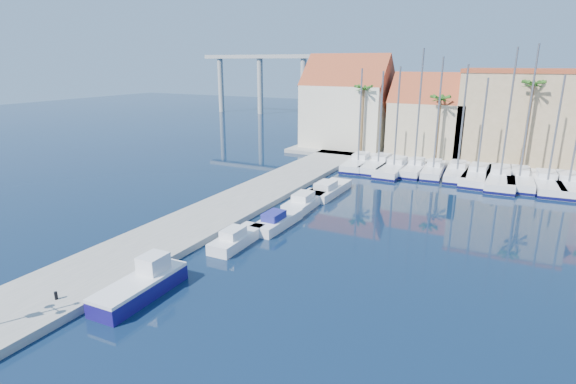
# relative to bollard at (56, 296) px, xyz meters

# --- Properties ---
(ground) EXTENTS (260.00, 260.00, 0.00)m
(ground) POSITION_rel_bollard_xyz_m (7.76, 3.80, -0.72)
(ground) COLOR black
(ground) RESTS_ON ground
(quay_west) EXTENTS (6.00, 77.00, 0.50)m
(quay_west) POSITION_rel_bollard_xyz_m (-1.24, 17.30, -0.47)
(quay_west) COLOR gray
(quay_west) RESTS_ON ground
(shore_north) EXTENTS (54.00, 16.00, 0.50)m
(shore_north) POSITION_rel_bollard_xyz_m (17.76, 51.80, -0.47)
(shore_north) COLOR gray
(shore_north) RESTS_ON ground
(bollard) EXTENTS (0.18, 0.18, 0.44)m
(bollard) POSITION_rel_bollard_xyz_m (0.00, 0.00, 0.00)
(bollard) COLOR black
(bollard) RESTS_ON quay_west
(fishing_boat) EXTENTS (2.16, 6.01, 2.08)m
(fishing_boat) POSITION_rel_bollard_xyz_m (3.16, 3.12, -0.03)
(fishing_boat) COLOR navy
(fishing_boat) RESTS_ON ground
(motorboat_west_0) EXTENTS (1.79, 5.37, 1.40)m
(motorboat_west_0) POSITION_rel_bollard_xyz_m (3.80, 11.76, -0.21)
(motorboat_west_0) COLOR white
(motorboat_west_0) RESTS_ON ground
(motorboat_west_1) EXTENTS (1.92, 5.62, 1.40)m
(motorboat_west_1) POSITION_rel_bollard_xyz_m (4.63, 16.30, -0.21)
(motorboat_west_1) COLOR white
(motorboat_west_1) RESTS_ON ground
(motorboat_west_2) EXTENTS (2.22, 6.44, 1.40)m
(motorboat_west_2) POSITION_rel_bollard_xyz_m (4.35, 22.30, -0.21)
(motorboat_west_2) COLOR white
(motorboat_west_2) RESTS_ON ground
(motorboat_west_3) EXTENTS (2.41, 7.13, 1.40)m
(motorboat_west_3) POSITION_rel_bollard_xyz_m (4.71, 26.85, -0.21)
(motorboat_west_3) COLOR white
(motorboat_west_3) RESTS_ON ground
(sailboat_0) EXTENTS (3.16, 9.56, 12.06)m
(sailboat_0) POSITION_rel_bollard_xyz_m (3.50, 40.02, -0.13)
(sailboat_0) COLOR white
(sailboat_0) RESTS_ON ground
(sailboat_1) EXTENTS (2.72, 9.65, 11.78)m
(sailboat_1) POSITION_rel_bollard_xyz_m (6.06, 40.28, -0.14)
(sailboat_1) COLOR white
(sailboat_1) RESTS_ON ground
(sailboat_2) EXTENTS (2.78, 10.14, 12.32)m
(sailboat_2) POSITION_rel_bollard_xyz_m (8.25, 39.39, -0.14)
(sailboat_2) COLOR white
(sailboat_2) RESTS_ON ground
(sailboat_3) EXTENTS (2.22, 8.22, 14.27)m
(sailboat_3) POSITION_rel_bollard_xyz_m (10.49, 40.04, -0.06)
(sailboat_3) COLOR white
(sailboat_3) RESTS_ON ground
(sailboat_4) EXTENTS (2.68, 8.19, 13.36)m
(sailboat_4) POSITION_rel_bollard_xyz_m (12.62, 40.07, -0.08)
(sailboat_4) COLOR white
(sailboat_4) RESTS_ON ground
(sailboat_5) EXTENTS (2.85, 9.03, 12.59)m
(sailboat_5) POSITION_rel_bollard_xyz_m (15.23, 40.43, -0.12)
(sailboat_5) COLOR white
(sailboat_5) RESTS_ON ground
(sailboat_6) EXTENTS (2.99, 9.98, 11.21)m
(sailboat_6) POSITION_rel_bollard_xyz_m (17.45, 39.85, -0.15)
(sailboat_6) COLOR white
(sailboat_6) RESTS_ON ground
(sailboat_7) EXTENTS (3.38, 11.25, 14.28)m
(sailboat_7) POSITION_rel_bollard_xyz_m (19.79, 39.86, -0.13)
(sailboat_7) COLOR white
(sailboat_7) RESTS_ON ground
(sailboat_8) EXTENTS (3.22, 10.19, 14.58)m
(sailboat_8) POSITION_rel_bollard_xyz_m (21.63, 40.29, -0.11)
(sailboat_8) COLOR white
(sailboat_8) RESTS_ON ground
(sailboat_9) EXTENTS (3.36, 9.86, 11.60)m
(sailboat_9) POSITION_rel_bollard_xyz_m (24.26, 39.68, -0.14)
(sailboat_9) COLOR white
(sailboat_9) RESTS_ON ground
(sailboat_10) EXTENTS (3.43, 10.06, 13.33)m
(sailboat_10) POSITION_rel_bollard_xyz_m (26.18, 39.93, -0.12)
(sailboat_10) COLOR white
(sailboat_10) RESTS_ON ground
(building_0) EXTENTS (12.30, 9.00, 13.50)m
(building_0) POSITION_rel_bollard_xyz_m (-2.24, 50.80, 5.80)
(building_0) COLOR beige
(building_0) RESTS_ON shore_north
(building_1) EXTENTS (10.30, 8.00, 11.00)m
(building_1) POSITION_rel_bollard_xyz_m (9.76, 50.80, 4.58)
(building_1) COLOR tan
(building_1) RESTS_ON shore_north
(building_2) EXTENTS (14.20, 10.20, 11.50)m
(building_2) POSITION_rel_bollard_xyz_m (20.76, 51.80, 5.54)
(building_2) COLOR tan
(building_2) RESTS_ON shore_north
(palm_0) EXTENTS (2.60, 2.60, 10.15)m
(palm_0) POSITION_rel_bollard_xyz_m (1.76, 45.80, 8.36)
(palm_0) COLOR brown
(palm_0) RESTS_ON shore_north
(palm_1) EXTENTS (2.60, 2.60, 9.15)m
(palm_1) POSITION_rel_bollard_xyz_m (11.76, 45.80, 7.41)
(palm_1) COLOR brown
(palm_1) RESTS_ON shore_north
(palm_2) EXTENTS (2.60, 2.60, 11.15)m
(palm_2) POSITION_rel_bollard_xyz_m (21.76, 45.80, 9.30)
(palm_2) COLOR brown
(palm_2) RESTS_ON shore_north
(viaduct) EXTENTS (48.00, 2.20, 14.45)m
(viaduct) POSITION_rel_bollard_xyz_m (-31.31, 85.80, 9.53)
(viaduct) COLOR #9E9E99
(viaduct) RESTS_ON ground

